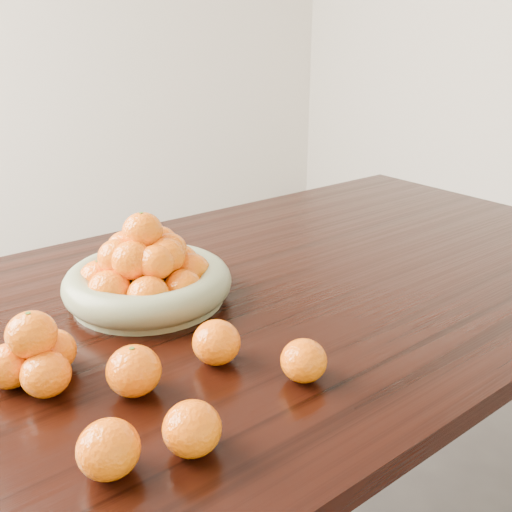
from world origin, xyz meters
TOP-DOWN VIEW (x-y plane):
  - dining_table at (0.00, 0.00)m, footprint 2.00×1.00m
  - fruit_bowl at (-0.16, 0.08)m, footprint 0.32×0.32m
  - orange_pyramid at (-0.43, -0.07)m, footprint 0.14×0.13m
  - loose_orange_0 at (-0.32, -0.18)m, footprint 0.08×0.08m
  - loose_orange_1 at (-0.32, -0.34)m, footprint 0.07×0.07m
  - loose_orange_2 at (-0.11, -0.30)m, footprint 0.07×0.07m
  - loose_orange_3 at (-0.18, -0.18)m, footprint 0.08×0.08m
  - loose_orange_4 at (-0.42, -0.31)m, footprint 0.08×0.08m

SIDE VIEW (x-z plane):
  - dining_table at x=0.00m, z-range 0.29..1.04m
  - loose_orange_2 at x=-0.11m, z-range 0.75..0.82m
  - loose_orange_1 at x=-0.32m, z-range 0.75..0.82m
  - loose_orange_4 at x=-0.42m, z-range 0.75..0.82m
  - loose_orange_3 at x=-0.18m, z-range 0.75..0.82m
  - loose_orange_0 at x=-0.32m, z-range 0.75..0.82m
  - orange_pyramid at x=-0.43m, z-range 0.74..0.85m
  - fruit_bowl at x=-0.16m, z-range 0.72..0.89m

